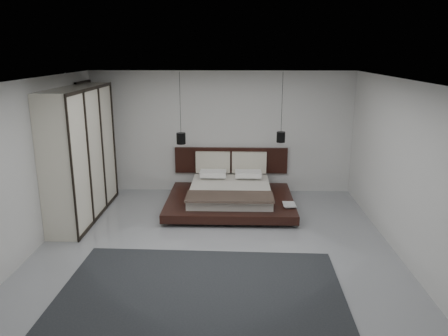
{
  "coord_description": "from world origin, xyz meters",
  "views": [
    {
      "loc": [
        0.35,
        -6.92,
        3.24
      ],
      "look_at": [
        0.11,
        1.2,
        1.04
      ],
      "focal_mm": 35.0,
      "sensor_mm": 36.0,
      "label": 1
    }
  ],
  "objects_px": {
    "pendant_right": "(281,137)",
    "wardrobe": "(81,154)",
    "pendant_left": "(181,138)",
    "bed": "(230,194)",
    "lattice_screen": "(88,141)",
    "rug": "(200,297)"
  },
  "relations": [
    {
      "from": "pendant_left",
      "to": "wardrobe",
      "type": "height_order",
      "value": "pendant_left"
    },
    {
      "from": "pendant_left",
      "to": "pendant_right",
      "type": "bearing_deg",
      "value": 0.0
    },
    {
      "from": "bed",
      "to": "pendant_right",
      "type": "relative_size",
      "value": 1.77
    },
    {
      "from": "bed",
      "to": "rug",
      "type": "height_order",
      "value": "bed"
    },
    {
      "from": "pendant_right",
      "to": "wardrobe",
      "type": "distance_m",
      "value": 4.13
    },
    {
      "from": "bed",
      "to": "pendant_right",
      "type": "height_order",
      "value": "pendant_right"
    },
    {
      "from": "bed",
      "to": "pendant_left",
      "type": "distance_m",
      "value": 1.6
    },
    {
      "from": "pendant_left",
      "to": "bed",
      "type": "bearing_deg",
      "value": -20.24
    },
    {
      "from": "lattice_screen",
      "to": "pendant_left",
      "type": "distance_m",
      "value": 2.1
    },
    {
      "from": "lattice_screen",
      "to": "wardrobe",
      "type": "bearing_deg",
      "value": -77.74
    },
    {
      "from": "rug",
      "to": "bed",
      "type": "bearing_deg",
      "value": 84.53
    },
    {
      "from": "pendant_left",
      "to": "rug",
      "type": "xyz_separation_m",
      "value": [
        0.73,
        -4.01,
        -1.39
      ]
    },
    {
      "from": "lattice_screen",
      "to": "rug",
      "type": "height_order",
      "value": "lattice_screen"
    },
    {
      "from": "lattice_screen",
      "to": "pendant_left",
      "type": "bearing_deg",
      "value": -3.79
    },
    {
      "from": "pendant_right",
      "to": "rug",
      "type": "xyz_separation_m",
      "value": [
        -1.42,
        -4.01,
        -1.43
      ]
    },
    {
      "from": "pendant_right",
      "to": "wardrobe",
      "type": "bearing_deg",
      "value": -165.7
    },
    {
      "from": "lattice_screen",
      "to": "pendant_right",
      "type": "bearing_deg",
      "value": -1.87
    },
    {
      "from": "wardrobe",
      "to": "rug",
      "type": "height_order",
      "value": "wardrobe"
    },
    {
      "from": "bed",
      "to": "pendant_right",
      "type": "xyz_separation_m",
      "value": [
        1.08,
        0.4,
        1.16
      ]
    },
    {
      "from": "bed",
      "to": "pendant_right",
      "type": "distance_m",
      "value": 1.63
    },
    {
      "from": "rug",
      "to": "pendant_left",
      "type": "bearing_deg",
      "value": 100.31
    },
    {
      "from": "wardrobe",
      "to": "rug",
      "type": "bearing_deg",
      "value": -49.28
    }
  ]
}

